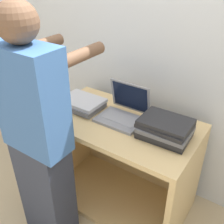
{
  "coord_description": "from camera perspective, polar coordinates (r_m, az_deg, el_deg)",
  "views": [
    {
      "loc": [
        0.82,
        -0.99,
        1.74
      ],
      "look_at": [
        0.0,
        0.22,
        0.88
      ],
      "focal_mm": 42.0,
      "sensor_mm": 36.0,
      "label": 1
    }
  ],
  "objects": [
    {
      "name": "ground_plane",
      "position": [
        2.17,
        -3.55,
        -23.16
      ],
      "size": [
        12.0,
        12.0,
        0.0
      ],
      "primitive_type": "plane",
      "color": "tan"
    },
    {
      "name": "cart",
      "position": [
        2.1,
        2.56,
        -9.91
      ],
      "size": [
        1.09,
        0.63,
        0.76
      ],
      "color": "tan",
      "rests_on": "ground_plane"
    },
    {
      "name": "laptop_stack_right",
      "position": [
        1.67,
        11.44,
        -3.64
      ],
      "size": [
        0.33,
        0.25,
        0.12
      ],
      "color": "#232326",
      "rests_on": "cart"
    },
    {
      "name": "person",
      "position": [
        1.63,
        -15.54,
        -6.22
      ],
      "size": [
        0.4,
        0.52,
        1.59
      ],
      "color": "#2D3342",
      "rests_on": "ground_plane"
    },
    {
      "name": "laptop_stack_left",
      "position": [
        1.98,
        -6.63,
        1.9
      ],
      "size": [
        0.33,
        0.25,
        0.07
      ],
      "color": "gray",
      "rests_on": "cart"
    },
    {
      "name": "wall_back",
      "position": [
        1.98,
        8.61,
        14.31
      ],
      "size": [
        8.0,
        0.05,
        2.4
      ],
      "color": "silver",
      "rests_on": "ground_plane"
    },
    {
      "name": "laptop_open",
      "position": [
        1.83,
        2.46,
        -0.03
      ],
      "size": [
        0.31,
        0.28,
        0.24
      ],
      "color": "gray",
      "rests_on": "cart"
    }
  ]
}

